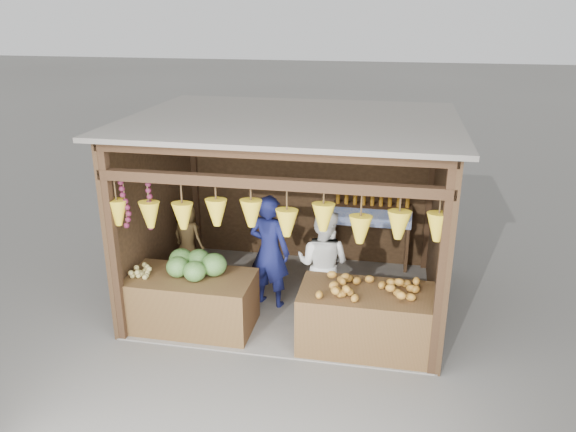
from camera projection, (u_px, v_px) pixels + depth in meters
The scene contains 12 objects.
ground at pixel (292, 299), 8.23m from camera, with size 80.00×80.00×0.00m, color #514F49.
stall_structure at pixel (289, 191), 7.61m from camera, with size 4.30×3.30×2.66m.
back_shelf at pixel (371, 218), 8.92m from camera, with size 1.25×0.32×1.32m.
counter_left at pixel (192, 302), 7.38m from camera, with size 1.63×0.85×0.74m, color #4D3019.
counter_right at pixel (365, 320), 6.92m from camera, with size 1.63×0.85×0.78m, color #4E351A.
stool at pixel (190, 276), 8.58m from camera, with size 0.32×0.32×0.30m, color black.
man_standing at pixel (269, 252), 7.80m from camera, with size 0.60×0.39×1.65m, color #151A52.
woman_standing at pixel (323, 264), 7.53m from camera, with size 0.75×0.59×1.55m, color white.
vendor_seated at pixel (188, 237), 8.35m from camera, with size 0.50×0.32×1.02m, color brown.
melon_pile at pixel (192, 263), 7.26m from camera, with size 1.00×0.50×0.32m, color #1D4612, non-canonical shape.
tanfruit_pile at pixel (140, 271), 7.26m from camera, with size 0.34×0.40×0.13m, color tan, non-canonical shape.
mango_pile at pixel (367, 284), 6.72m from camera, with size 1.40×0.64×0.22m, color #D1541B, non-canonical shape.
Camera 1 is at (1.34, -7.17, 3.99)m, focal length 35.00 mm.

